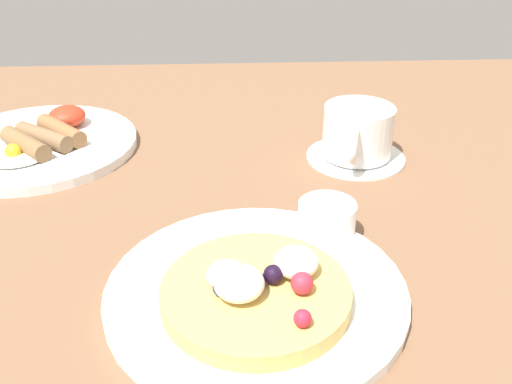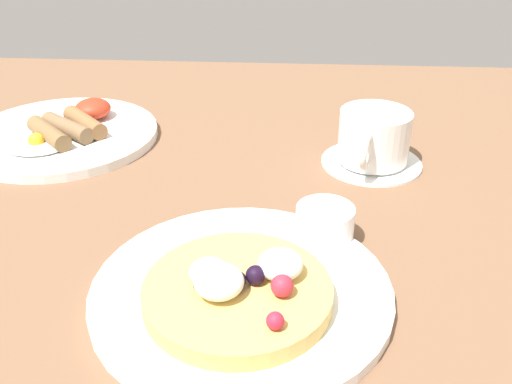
{
  "view_description": "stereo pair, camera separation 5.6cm",
  "coord_description": "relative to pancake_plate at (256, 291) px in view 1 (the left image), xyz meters",
  "views": [
    {
      "loc": [
        0.04,
        -0.47,
        0.32
      ],
      "look_at": [
        0.06,
        0.02,
        0.04
      ],
      "focal_mm": 40.55,
      "sensor_mm": 36.0,
      "label": 1
    },
    {
      "loc": [
        0.09,
        -0.47,
        0.32
      ],
      "look_at": [
        0.06,
        0.02,
        0.04
      ],
      "focal_mm": 40.55,
      "sensor_mm": 36.0,
      "label": 2
    }
  ],
  "objects": [
    {
      "name": "breakfast_plate",
      "position": [
        -0.26,
        0.3,
        0.0
      ],
      "size": [
        0.25,
        0.25,
        0.01
      ],
      "primitive_type": "cylinder",
      "color": "white",
      "rests_on": "ground_plane"
    },
    {
      "name": "coffee_saucer",
      "position": [
        0.14,
        0.26,
        -0.0
      ],
      "size": [
        0.12,
        0.12,
        0.01
      ],
      "primitive_type": "cylinder",
      "color": "white",
      "rests_on": "ground_plane"
    },
    {
      "name": "syrup_ramekin",
      "position": [
        0.07,
        0.08,
        0.02
      ],
      "size": [
        0.06,
        0.06,
        0.03
      ],
      "color": "white",
      "rests_on": "pancake_plate"
    },
    {
      "name": "pancake_with_berries",
      "position": [
        -0.0,
        -0.02,
        0.02
      ],
      "size": [
        0.15,
        0.15,
        0.04
      ],
      "color": "#D8B15A",
      "rests_on": "pancake_plate"
    },
    {
      "name": "ground_plane",
      "position": [
        -0.05,
        0.09,
        -0.02
      ],
      "size": [
        2.06,
        1.13,
        0.03
      ],
      "primitive_type": "cube",
      "color": "brown"
    },
    {
      "name": "coffee_cup",
      "position": [
        0.14,
        0.25,
        0.03
      ],
      "size": [
        0.08,
        0.11,
        0.06
      ],
      "color": "white",
      "rests_on": "coffee_saucer"
    },
    {
      "name": "fried_breakfast",
      "position": [
        -0.25,
        0.3,
        0.02
      ],
      "size": [
        0.12,
        0.15,
        0.03
      ],
      "color": "brown",
      "rests_on": "breakfast_plate"
    },
    {
      "name": "pancake_plate",
      "position": [
        0.0,
        0.0,
        0.0
      ],
      "size": [
        0.25,
        0.25,
        0.01
      ],
      "primitive_type": "cylinder",
      "color": "white",
      "rests_on": "ground_plane"
    }
  ]
}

